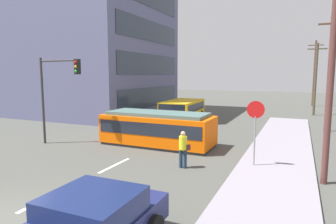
# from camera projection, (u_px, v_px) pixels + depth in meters

# --- Properties ---
(ground_plane) EXTENTS (120.00, 120.00, 0.00)m
(ground_plane) POSITION_uv_depth(u_px,v_px,m) (154.00, 146.00, 17.29)
(ground_plane) COLOR #494A44
(sidewalk_curb_right) EXTENTS (3.20, 36.00, 0.14)m
(sidewalk_curb_right) POSITION_uv_depth(u_px,v_px,m) (270.00, 187.00, 10.92)
(sidewalk_curb_right) COLOR gray
(sidewalk_curb_right) RESTS_ON ground
(lane_stripe_1) EXTENTS (0.16, 2.40, 0.01)m
(lane_stripe_1) POSITION_uv_depth(u_px,v_px,m) (47.00, 198.00, 10.04)
(lane_stripe_1) COLOR silver
(lane_stripe_1) RESTS_ON ground
(lane_stripe_2) EXTENTS (0.16, 2.40, 0.01)m
(lane_stripe_2) POSITION_uv_depth(u_px,v_px,m) (115.00, 165.00, 13.67)
(lane_stripe_2) COLOR silver
(lane_stripe_2) RESTS_ON ground
(lane_stripe_3) EXTENTS (0.16, 2.40, 0.01)m
(lane_stripe_3) POSITION_uv_depth(u_px,v_px,m) (191.00, 128.00, 23.06)
(lane_stripe_3) COLOR silver
(lane_stripe_3) RESTS_ON ground
(lane_stripe_4) EXTENTS (0.16, 2.40, 0.01)m
(lane_stripe_4) POSITION_uv_depth(u_px,v_px,m) (212.00, 118.00, 28.49)
(lane_stripe_4) COLOR silver
(lane_stripe_4) RESTS_ON ground
(corner_building) EXTENTS (14.50, 14.09, 16.00)m
(corner_building) POSITION_uv_depth(u_px,v_px,m) (90.00, 38.00, 31.70)
(corner_building) COLOR slate
(corner_building) RESTS_ON ground
(streetcar_tram) EXTENTS (6.59, 2.60, 1.98)m
(streetcar_tram) POSITION_uv_depth(u_px,v_px,m) (158.00, 128.00, 17.46)
(streetcar_tram) COLOR #F65A05
(streetcar_tram) RESTS_ON ground
(city_bus) EXTENTS (2.70, 5.40, 1.89)m
(city_bus) POSITION_uv_depth(u_px,v_px,m) (182.00, 110.00, 25.87)
(city_bus) COLOR gold
(city_bus) RESTS_ON ground
(pedestrian_crossing) EXTENTS (0.50, 0.36, 1.67)m
(pedestrian_crossing) POSITION_uv_depth(u_px,v_px,m) (183.00, 147.00, 13.21)
(pedestrian_crossing) COLOR #1C3248
(pedestrian_crossing) RESTS_ON ground
(stop_sign) EXTENTS (0.76, 0.07, 2.88)m
(stop_sign) POSITION_uv_depth(u_px,v_px,m) (255.00, 120.00, 13.02)
(stop_sign) COLOR gray
(stop_sign) RESTS_ON sidewalk_curb_right
(traffic_light_mast) EXTENTS (2.93, 0.33, 5.13)m
(traffic_light_mast) POSITION_uv_depth(u_px,v_px,m) (56.00, 84.00, 17.17)
(traffic_light_mast) COLOR #333333
(traffic_light_mast) RESTS_ON ground
(utility_pole_near) EXTENTS (1.80, 0.24, 8.75)m
(utility_pole_near) POSITION_uv_depth(u_px,v_px,m) (332.00, 64.00, 10.84)
(utility_pole_near) COLOR brown
(utility_pole_near) RESTS_ON ground
(utility_pole_mid) EXTENTS (1.80, 0.24, 8.30)m
(utility_pole_mid) POSITION_uv_depth(u_px,v_px,m) (329.00, 72.00, 21.27)
(utility_pole_mid) COLOR #4F3626
(utility_pole_mid) RESTS_ON ground
(utility_pole_far) EXTENTS (1.80, 0.24, 7.25)m
(utility_pole_far) POSITION_uv_depth(u_px,v_px,m) (316.00, 78.00, 29.87)
(utility_pole_far) COLOR brown
(utility_pole_far) RESTS_ON ground
(utility_pole_distant) EXTENTS (1.80, 0.24, 8.44)m
(utility_pole_distant) POSITION_uv_depth(u_px,v_px,m) (314.00, 72.00, 38.42)
(utility_pole_distant) COLOR brown
(utility_pole_distant) RESTS_ON ground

